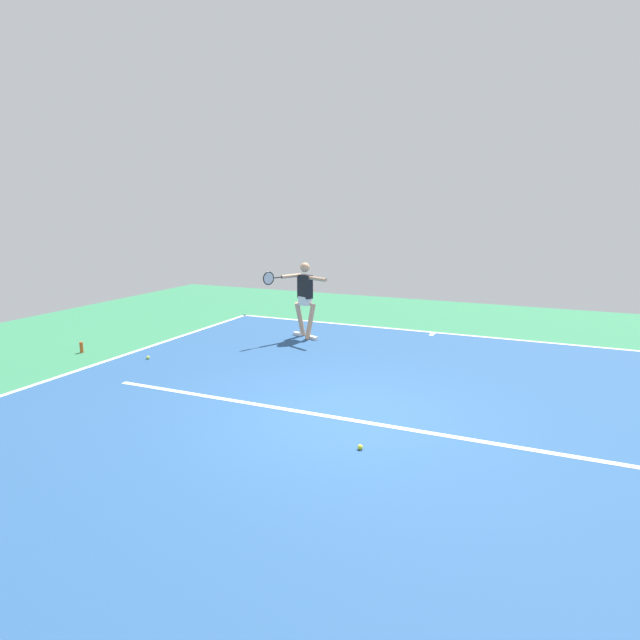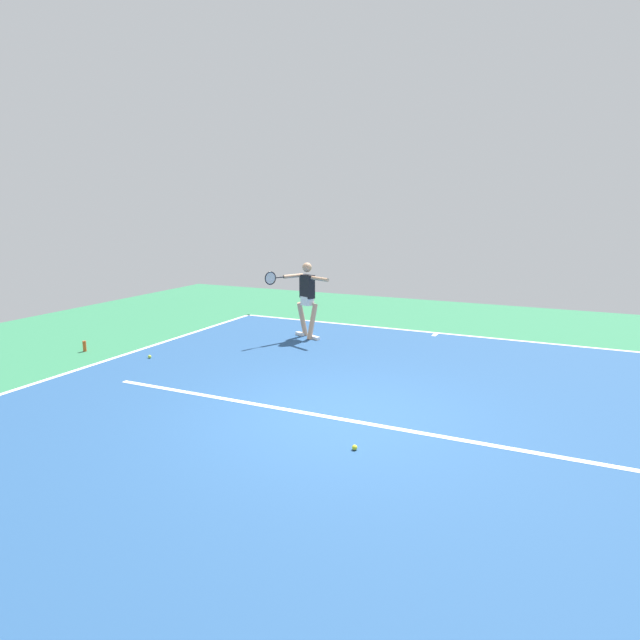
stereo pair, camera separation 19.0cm
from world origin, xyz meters
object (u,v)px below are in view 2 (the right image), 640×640
object	(u,v)px
tennis_ball_centre_court	(355,447)
tennis_player	(306,295)
water_bottle	(85,346)
tennis_ball_by_baseline	(150,357)

from	to	relation	value
tennis_ball_centre_court	tennis_player	bearing A→B (deg)	-57.84
tennis_ball_centre_court	water_bottle	size ratio (longest dim) A/B	0.30
tennis_player	tennis_ball_centre_court	size ratio (longest dim) A/B	26.02
tennis_ball_by_baseline	water_bottle	world-z (taller)	water_bottle
tennis_ball_centre_court	water_bottle	distance (m)	7.03
tennis_ball_centre_court	tennis_ball_by_baseline	bearing A→B (deg)	-22.68
tennis_ball_centre_court	water_bottle	bearing A→B (deg)	-16.55
water_bottle	tennis_ball_centre_court	bearing A→B (deg)	163.45
tennis_player	water_bottle	world-z (taller)	tennis_player
tennis_ball_by_baseline	tennis_player	bearing A→B (deg)	-124.97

